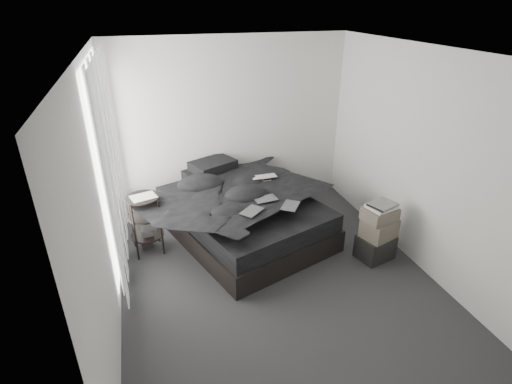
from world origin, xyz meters
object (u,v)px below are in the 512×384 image
object	(u,v)px
side_stand	(146,225)
box_lower	(375,247)
bed	(244,225)
laptop	(265,173)

from	to	relation	value
side_stand	box_lower	xyz separation A→B (m)	(2.80, -1.01, -0.24)
bed	laptop	bearing A→B (deg)	7.50
laptop	bed	bearing A→B (deg)	-154.50
bed	side_stand	size ratio (longest dim) A/B	2.85
laptop	box_lower	distance (m)	1.77
laptop	box_lower	bearing A→B (deg)	-48.50
bed	box_lower	world-z (taller)	box_lower
bed	box_lower	size ratio (longest dim) A/B	5.23
bed	side_stand	world-z (taller)	side_stand
laptop	side_stand	world-z (taller)	laptop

